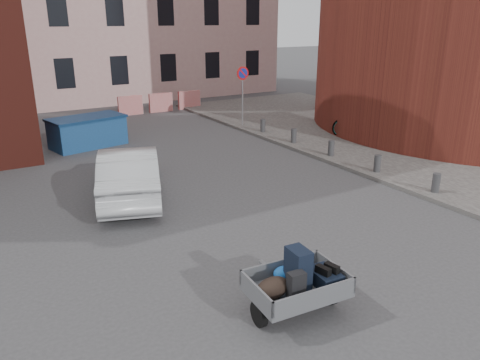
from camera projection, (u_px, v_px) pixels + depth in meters
ground at (237, 230)px, 11.26m from camera, size 120.00×120.00×0.00m
sidewalk at (394, 139)px, 19.38m from camera, size 9.00×24.00×0.12m
no_parking_sign at (243, 83)px, 21.20m from camera, size 0.60×0.09×2.65m
bollards at (331, 148)px, 16.82m from camera, size 0.22×9.02×0.55m
barriers at (161, 103)px, 25.26m from camera, size 4.70×0.18×1.00m
trailer at (296, 283)px, 7.85m from camera, size 1.68×1.86×1.20m
dumpster at (88, 132)px, 18.38m from camera, size 3.07×2.03×1.19m
silver_car at (129, 173)px, 13.05m from camera, size 2.91×4.71×1.46m
bicycle at (353, 122)px, 19.82m from camera, size 2.17×1.03×1.10m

